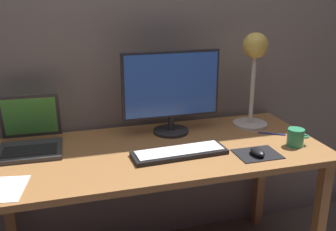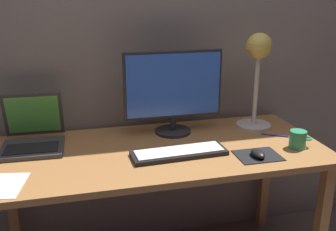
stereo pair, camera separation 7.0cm
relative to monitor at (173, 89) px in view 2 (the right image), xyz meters
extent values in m
cube|color=gray|center=(-0.12, 0.21, 0.32)|extent=(4.80, 0.06, 2.60)
cube|color=#A8703D|center=(-0.12, -0.19, -0.25)|extent=(1.60, 0.70, 0.03)
cube|color=#A8703D|center=(0.62, -0.48, -0.62)|extent=(0.05, 0.05, 0.71)
cube|color=#A8703D|center=(-0.86, 0.10, -0.62)|extent=(0.05, 0.05, 0.71)
cube|color=#A8703D|center=(0.62, 0.10, -0.62)|extent=(0.05, 0.05, 0.71)
cylinder|color=#28282B|center=(0.00, 0.00, -0.23)|extent=(0.19, 0.19, 0.01)
cylinder|color=#28282B|center=(0.00, 0.00, -0.19)|extent=(0.03, 0.03, 0.08)
cube|color=#28282B|center=(0.00, 0.00, 0.02)|extent=(0.51, 0.03, 0.35)
cube|color=blue|center=(0.00, -0.02, 0.02)|extent=(0.49, 0.00, 0.32)
cube|color=black|center=(-0.05, -0.29, -0.23)|extent=(0.45, 0.16, 0.02)
cube|color=silver|center=(-0.05, -0.29, -0.22)|extent=(0.41, 0.13, 0.01)
cube|color=#38383A|center=(-0.71, -0.08, -0.23)|extent=(0.29, 0.25, 0.02)
cube|color=black|center=(-0.71, -0.09, -0.22)|extent=(0.25, 0.14, 0.00)
cube|color=#38383A|center=(-0.70, 0.07, -0.11)|extent=(0.29, 0.08, 0.23)
cube|color=#59C64C|center=(-0.70, 0.07, -0.11)|extent=(0.25, 0.07, 0.20)
cylinder|color=beige|center=(0.46, -0.01, -0.23)|extent=(0.19, 0.19, 0.01)
cylinder|color=silver|center=(0.46, -0.01, -0.02)|extent=(0.02, 0.02, 0.40)
sphere|color=gold|center=(0.46, -0.01, 0.20)|extent=(0.14, 0.14, 0.14)
sphere|color=#FFEAB2|center=(0.46, -0.02, 0.17)|extent=(0.05, 0.05, 0.05)
cube|color=black|center=(0.30, -0.38, -0.24)|extent=(0.20, 0.16, 0.00)
ellipsoid|color=black|center=(0.30, -0.40, -0.22)|extent=(0.06, 0.10, 0.03)
cylinder|color=#339966|center=(0.53, -0.34, -0.20)|extent=(0.08, 0.08, 0.09)
torus|color=#339966|center=(0.58, -0.34, -0.20)|extent=(0.05, 0.05, 0.01)
cube|color=white|center=(-0.79, -0.41, -0.24)|extent=(0.18, 0.23, 0.00)
cylinder|color=#2633A5|center=(0.50, -0.17, -0.24)|extent=(0.12, 0.08, 0.01)
camera|label=1|loc=(-0.55, -1.85, 0.50)|focal=41.49mm
camera|label=2|loc=(-0.48, -1.87, 0.50)|focal=41.49mm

